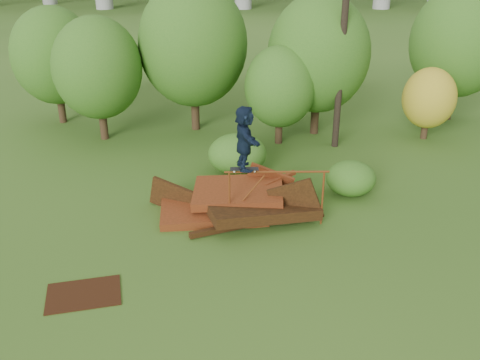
{
  "coord_description": "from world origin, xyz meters",
  "views": [
    {
      "loc": [
        -0.9,
        -12.63,
        8.18
      ],
      "look_at": [
        -0.8,
        2.0,
        1.6
      ],
      "focal_mm": 40.0,
      "sensor_mm": 36.0,
      "label": 1
    }
  ],
  "objects_px": {
    "flat_plate": "(84,294)",
    "utility_pole": "(345,17)",
    "scrap_pile": "(238,203)",
    "skater": "(245,138)"
  },
  "relations": [
    {
      "from": "skater",
      "to": "flat_plate",
      "type": "bearing_deg",
      "value": 120.95
    },
    {
      "from": "scrap_pile",
      "to": "utility_pole",
      "type": "height_order",
      "value": "utility_pole"
    },
    {
      "from": "flat_plate",
      "to": "utility_pole",
      "type": "relative_size",
      "value": 0.17
    },
    {
      "from": "scrap_pile",
      "to": "skater",
      "type": "relative_size",
      "value": 2.93
    },
    {
      "from": "scrap_pile",
      "to": "flat_plate",
      "type": "height_order",
      "value": "scrap_pile"
    },
    {
      "from": "flat_plate",
      "to": "utility_pole",
      "type": "xyz_separation_m",
      "value": [
        8.15,
        10.62,
        5.39
      ]
    },
    {
      "from": "scrap_pile",
      "to": "skater",
      "type": "distance_m",
      "value": 2.57
    },
    {
      "from": "utility_pole",
      "to": "skater",
      "type": "bearing_deg",
      "value": -120.04
    },
    {
      "from": "utility_pole",
      "to": "scrap_pile",
      "type": "bearing_deg",
      "value": -123.71
    },
    {
      "from": "utility_pole",
      "to": "flat_plate",
      "type": "bearing_deg",
      "value": -127.49
    }
  ]
}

